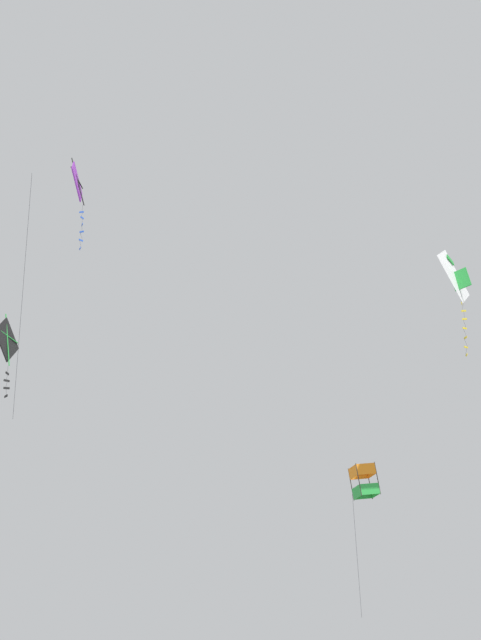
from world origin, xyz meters
The scene contains 4 objects.
kite_box_near_right centered at (0.66, 4.58, 32.91)m, with size 1.14×1.11×5.63m.
kite_diamond_highest centered at (5.13, -6.89, 42.63)m, with size 3.63×2.04×9.76m.
kite_diamond_upper_right centered at (9.93, -8.07, 34.18)m, with size 1.43×0.88×5.87m.
kite_delta_low_drifter centered at (5.31, 7.29, 39.58)m, with size 2.33×1.91×4.05m.
Camera 1 is at (34.86, -4.42, 23.85)m, focal length 52.15 mm.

